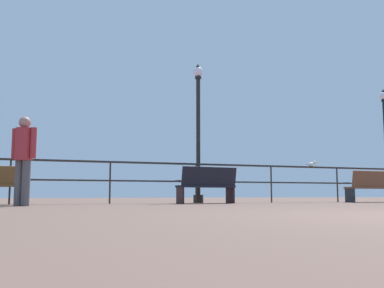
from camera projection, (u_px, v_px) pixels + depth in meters
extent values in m
cube|color=#2A2723|center=(196.00, 164.00, 11.92)|extent=(18.64, 0.05, 0.05)
cube|color=#2A2723|center=(196.00, 182.00, 11.87)|extent=(18.64, 0.04, 0.04)
cylinder|color=#2A2723|center=(10.00, 182.00, 10.23)|extent=(0.04, 0.04, 1.05)
cylinder|color=#2A2723|center=(110.00, 183.00, 11.04)|extent=(0.04, 0.04, 1.05)
cylinder|color=#2A2723|center=(196.00, 184.00, 11.86)|extent=(0.04, 0.04, 1.05)
cylinder|color=#2A2723|center=(271.00, 184.00, 12.67)|extent=(0.04, 0.04, 1.05)
cylinder|color=#2A2723|center=(337.00, 185.00, 13.49)|extent=(0.04, 0.04, 1.05)
cube|color=black|center=(24.00, 195.00, 9.75)|extent=(0.06, 0.42, 0.42)
cube|color=black|center=(25.00, 180.00, 9.97)|extent=(0.05, 0.33, 0.04)
cube|color=black|center=(206.00, 186.00, 11.34)|extent=(1.57, 0.59, 0.05)
cube|color=black|center=(210.00, 177.00, 11.18)|extent=(1.54, 0.27, 0.50)
cube|color=#2F1B1D|center=(230.00, 195.00, 11.63)|extent=(0.08, 0.41, 0.44)
cube|color=#2F1B1D|center=(227.00, 182.00, 11.83)|extent=(0.06, 0.32, 0.04)
cube|color=#2F1B1D|center=(180.00, 195.00, 11.00)|extent=(0.08, 0.41, 0.44)
cube|color=#2F1B1D|center=(177.00, 181.00, 11.21)|extent=(0.06, 0.32, 0.04)
cube|color=brown|center=(370.00, 188.00, 13.21)|extent=(1.64, 0.46, 0.05)
cube|color=brown|center=(375.00, 179.00, 13.06)|extent=(1.63, 0.17, 0.50)
cube|color=#212629|center=(350.00, 195.00, 12.90)|extent=(0.05, 0.39, 0.43)
cube|color=#212629|center=(346.00, 183.00, 13.10)|extent=(0.04, 0.30, 0.04)
cylinder|color=black|center=(198.00, 199.00, 12.05)|extent=(0.27, 0.27, 0.22)
cylinder|color=black|center=(198.00, 136.00, 12.25)|extent=(0.11, 0.11, 3.28)
cylinder|color=black|center=(198.00, 78.00, 12.44)|extent=(0.18, 0.18, 0.06)
sphere|color=white|center=(198.00, 72.00, 12.46)|extent=(0.28, 0.28, 0.28)
cone|color=black|center=(198.00, 65.00, 12.48)|extent=(0.14, 0.14, 0.10)
cylinder|color=black|center=(384.00, 101.00, 14.77)|extent=(0.15, 0.15, 0.06)
sphere|color=white|center=(383.00, 96.00, 14.79)|extent=(0.27, 0.27, 0.27)
cone|color=black|center=(383.00, 90.00, 14.81)|extent=(0.11, 0.11, 0.10)
cylinder|color=#4F4B4F|center=(26.00, 183.00, 8.68)|extent=(0.16, 0.16, 0.91)
cylinder|color=#4F4B4F|center=(19.00, 183.00, 8.74)|extent=(0.16, 0.16, 0.91)
cylinder|color=#A52B33|center=(24.00, 144.00, 8.80)|extent=(0.34, 0.34, 0.65)
cylinder|color=#A52B33|center=(33.00, 143.00, 8.73)|extent=(0.12, 0.12, 0.62)
cylinder|color=#A52B33|center=(15.00, 144.00, 8.88)|extent=(0.12, 0.12, 0.62)
sphere|color=#A1766A|center=(25.00, 122.00, 8.85)|extent=(0.24, 0.24, 0.24)
ellipsoid|color=white|center=(311.00, 164.00, 13.24)|extent=(0.25, 0.26, 0.12)
ellipsoid|color=gray|center=(311.00, 164.00, 13.24)|extent=(0.21, 0.22, 0.04)
sphere|color=white|center=(315.00, 162.00, 13.20)|extent=(0.10, 0.10, 0.10)
cone|color=gold|center=(317.00, 162.00, 13.17)|extent=(0.06, 0.06, 0.04)
cube|color=gray|center=(307.00, 164.00, 13.29)|extent=(0.09, 0.10, 0.02)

